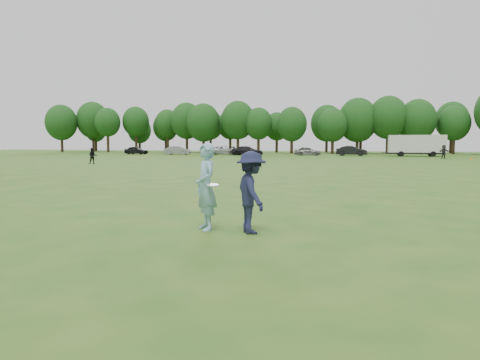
{
  "coord_description": "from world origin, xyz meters",
  "views": [
    {
      "loc": [
        3.42,
        -9.06,
        2.02
      ],
      "look_at": [
        0.55,
        1.18,
        1.1
      ],
      "focal_mm": 32.0,
      "sensor_mm": 36.0,
      "label": 1
    }
  ],
  "objects_px": {
    "defender": "(251,192)",
    "player_far_a": "(93,156)",
    "car_f": "(352,151)",
    "cargo_trailer": "(416,145)",
    "thrower": "(206,187)",
    "car_e": "(308,151)",
    "car_c": "(225,150)",
    "car_d": "(247,151)",
    "car_a": "(136,150)",
    "car_b": "(178,150)",
    "player_far_d": "(444,152)",
    "field_cone": "(471,159)"
  },
  "relations": [
    {
      "from": "car_e",
      "to": "car_d",
      "type": "bearing_deg",
      "value": 96.03
    },
    {
      "from": "thrower",
      "to": "cargo_trailer",
      "type": "relative_size",
      "value": 0.22
    },
    {
      "from": "car_e",
      "to": "cargo_trailer",
      "type": "bearing_deg",
      "value": -89.68
    },
    {
      "from": "car_e",
      "to": "car_f",
      "type": "distance_m",
      "value": 6.85
    },
    {
      "from": "car_f",
      "to": "car_c",
      "type": "bearing_deg",
      "value": 94.92
    },
    {
      "from": "car_f",
      "to": "cargo_trailer",
      "type": "distance_m",
      "value": 9.45
    },
    {
      "from": "thrower",
      "to": "car_e",
      "type": "xyz_separation_m",
      "value": [
        -4.7,
        59.64,
        -0.3
      ]
    },
    {
      "from": "player_far_a",
      "to": "car_d",
      "type": "relative_size",
      "value": 0.3
    },
    {
      "from": "player_far_d",
      "to": "car_d",
      "type": "distance_m",
      "value": 29.24
    },
    {
      "from": "player_far_a",
      "to": "player_far_d",
      "type": "bearing_deg",
      "value": -0.81
    },
    {
      "from": "car_b",
      "to": "car_d",
      "type": "relative_size",
      "value": 0.87
    },
    {
      "from": "car_f",
      "to": "field_cone",
      "type": "xyz_separation_m",
      "value": [
        14.25,
        -12.27,
        -0.63
      ]
    },
    {
      "from": "car_b",
      "to": "field_cone",
      "type": "height_order",
      "value": "car_b"
    },
    {
      "from": "defender",
      "to": "field_cone",
      "type": "relative_size",
      "value": 6.14
    },
    {
      "from": "car_d",
      "to": "player_far_d",
      "type": "bearing_deg",
      "value": -106.26
    },
    {
      "from": "player_far_d",
      "to": "car_f",
      "type": "xyz_separation_m",
      "value": [
        -11.68,
        9.32,
        -0.11
      ]
    },
    {
      "from": "defender",
      "to": "cargo_trailer",
      "type": "bearing_deg",
      "value": -41.73
    },
    {
      "from": "car_c",
      "to": "car_f",
      "type": "relative_size",
      "value": 1.14
    },
    {
      "from": "car_d",
      "to": "field_cone",
      "type": "relative_size",
      "value": 17.1
    },
    {
      "from": "defender",
      "to": "car_b",
      "type": "distance_m",
      "value": 65.17
    },
    {
      "from": "car_b",
      "to": "car_d",
      "type": "bearing_deg",
      "value": -97.6
    },
    {
      "from": "player_far_a",
      "to": "cargo_trailer",
      "type": "relative_size",
      "value": 0.17
    },
    {
      "from": "player_far_a",
      "to": "player_far_d",
      "type": "xyz_separation_m",
      "value": [
        35.05,
        24.54,
        0.11
      ]
    },
    {
      "from": "car_e",
      "to": "cargo_trailer",
      "type": "height_order",
      "value": "cargo_trailer"
    },
    {
      "from": "car_a",
      "to": "car_b",
      "type": "distance_m",
      "value": 7.98
    },
    {
      "from": "car_c",
      "to": "car_d",
      "type": "distance_m",
      "value": 4.78
    },
    {
      "from": "thrower",
      "to": "car_e",
      "type": "relative_size",
      "value": 0.48
    },
    {
      "from": "cargo_trailer",
      "to": "car_d",
      "type": "bearing_deg",
      "value": -177.25
    },
    {
      "from": "defender",
      "to": "player_far_a",
      "type": "height_order",
      "value": "defender"
    },
    {
      "from": "thrower",
      "to": "car_a",
      "type": "distance_m",
      "value": 68.41
    },
    {
      "from": "car_c",
      "to": "player_far_d",
      "type": "bearing_deg",
      "value": -110.52
    },
    {
      "from": "player_far_d",
      "to": "car_b",
      "type": "distance_m",
      "value": 41.46
    },
    {
      "from": "player_far_a",
      "to": "car_c",
      "type": "distance_m",
      "value": 34.16
    },
    {
      "from": "field_cone",
      "to": "cargo_trailer",
      "type": "height_order",
      "value": "cargo_trailer"
    },
    {
      "from": "car_c",
      "to": "car_d",
      "type": "xyz_separation_m",
      "value": [
        4.42,
        -1.81,
        -0.01
      ]
    },
    {
      "from": "car_c",
      "to": "field_cone",
      "type": "xyz_separation_m",
      "value": [
        35.2,
        -12.47,
        -0.6
      ]
    },
    {
      "from": "thrower",
      "to": "player_far_d",
      "type": "distance_m",
      "value": 52.69
    },
    {
      "from": "defender",
      "to": "car_b",
      "type": "xyz_separation_m",
      "value": [
        -27.99,
        58.85,
        -0.19
      ]
    },
    {
      "from": "car_b",
      "to": "cargo_trailer",
      "type": "relative_size",
      "value": 0.5
    },
    {
      "from": "player_far_d",
      "to": "field_cone",
      "type": "xyz_separation_m",
      "value": [
        2.57,
        -2.95,
        -0.74
      ]
    },
    {
      "from": "thrower",
      "to": "car_b",
      "type": "height_order",
      "value": "thrower"
    },
    {
      "from": "defender",
      "to": "car_a",
      "type": "distance_m",
      "value": 69.04
    },
    {
      "from": "defender",
      "to": "car_d",
      "type": "bearing_deg",
      "value": -17.05
    },
    {
      "from": "thrower",
      "to": "defender",
      "type": "distance_m",
      "value": 1.11
    },
    {
      "from": "player_far_a",
      "to": "car_a",
      "type": "distance_m",
      "value": 35.28
    },
    {
      "from": "defender",
      "to": "car_e",
      "type": "xyz_separation_m",
      "value": [
        -5.8,
        59.71,
        -0.21
      ]
    },
    {
      "from": "car_b",
      "to": "car_c",
      "type": "height_order",
      "value": "car_c"
    },
    {
      "from": "thrower",
      "to": "player_far_a",
      "type": "distance_m",
      "value": 33.81
    },
    {
      "from": "player_far_d",
      "to": "car_a",
      "type": "relative_size",
      "value": 0.43
    },
    {
      "from": "car_a",
      "to": "car_b",
      "type": "bearing_deg",
      "value": -89.44
    }
  ]
}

